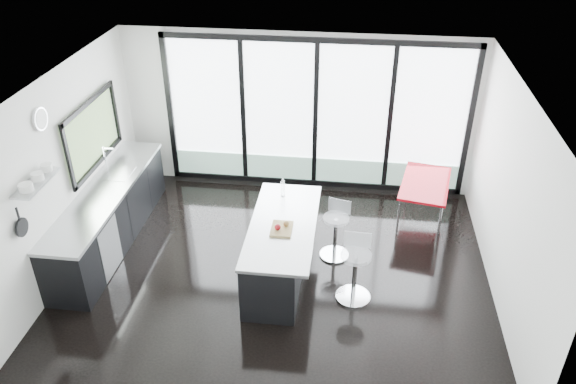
# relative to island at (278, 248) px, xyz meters

# --- Properties ---
(floor) EXTENTS (6.00, 5.00, 0.00)m
(floor) POSITION_rel_island_xyz_m (-0.01, 0.08, -0.44)
(floor) COLOR black
(floor) RESTS_ON ground
(ceiling) EXTENTS (6.00, 5.00, 0.00)m
(ceiling) POSITION_rel_island_xyz_m (-0.01, 0.08, 2.36)
(ceiling) COLOR white
(ceiling) RESTS_ON wall_back
(wall_back) EXTENTS (6.00, 0.09, 2.80)m
(wall_back) POSITION_rel_island_xyz_m (0.26, 2.55, 0.83)
(wall_back) COLOR silver
(wall_back) RESTS_ON ground
(wall_front) EXTENTS (6.00, 0.00, 2.80)m
(wall_front) POSITION_rel_island_xyz_m (-0.01, -2.42, 0.96)
(wall_front) COLOR silver
(wall_front) RESTS_ON ground
(wall_left) EXTENTS (0.26, 5.00, 2.80)m
(wall_left) POSITION_rel_island_xyz_m (-2.98, 0.35, 1.12)
(wall_left) COLOR silver
(wall_left) RESTS_ON ground
(wall_right) EXTENTS (0.00, 5.00, 2.80)m
(wall_right) POSITION_rel_island_xyz_m (2.99, 0.08, 0.96)
(wall_right) COLOR silver
(wall_right) RESTS_ON ground
(counter_cabinets) EXTENTS (0.69, 3.24, 1.36)m
(counter_cabinets) POSITION_rel_island_xyz_m (-2.68, 0.48, 0.02)
(counter_cabinets) COLOR black
(counter_cabinets) RESTS_ON floor
(island) EXTENTS (0.91, 2.14, 1.13)m
(island) POSITION_rel_island_xyz_m (0.00, 0.00, 0.00)
(island) COLOR black
(island) RESTS_ON floor
(bar_stool_near) EXTENTS (0.49, 0.49, 0.75)m
(bar_stool_near) POSITION_rel_island_xyz_m (1.08, -0.39, -0.07)
(bar_stool_near) COLOR silver
(bar_stool_near) RESTS_ON floor
(bar_stool_far) EXTENTS (0.54, 0.54, 0.70)m
(bar_stool_far) POSITION_rel_island_xyz_m (0.78, 0.52, -0.09)
(bar_stool_far) COLOR silver
(bar_stool_far) RESTS_ON floor
(red_table) EXTENTS (0.95, 1.39, 0.68)m
(red_table) POSITION_rel_island_xyz_m (2.15, 1.73, -0.10)
(red_table) COLOR #A30611
(red_table) RESTS_ON floor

